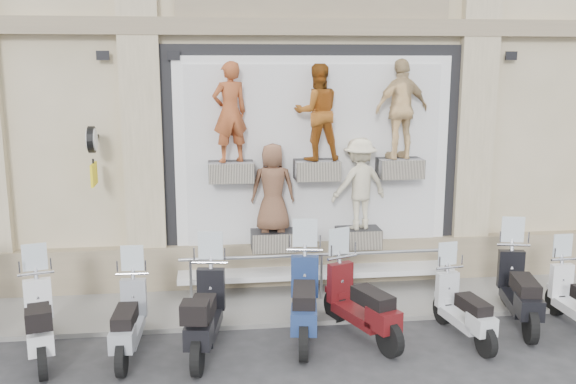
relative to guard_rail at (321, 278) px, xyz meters
The scene contains 12 objects.
ground 2.05m from the guard_rail, 90.00° to the right, with size 90.00×90.00×0.00m, color #2C2C2F.
sidewalk 0.44m from the guard_rail, 90.00° to the left, with size 16.00×2.20×0.08m, color gray.
shop_vitrine 2.11m from the guard_rail, 82.12° to the left, with size 5.60×0.91×4.30m.
guard_rail is the anchor object (origin of this frame).
clock_sign_bracket 4.57m from the guard_rail, behind, with size 0.10×0.80×1.02m.
scooter_b 4.73m from the guard_rail, 159.95° to the right, with size 0.56×1.92×1.56m, color silver, non-canonical shape.
scooter_c 3.59m from the guard_rail, 152.22° to the right, with size 0.54×1.84×1.50m, color gray, non-canonical shape.
scooter_d 2.70m from the guard_rail, 140.16° to the right, with size 0.60×2.06×1.67m, color black, non-canonical shape.
scooter_e 1.57m from the guard_rail, 110.24° to the right, with size 0.63×2.15×1.75m, color navy, non-canonical shape.
scooter_f 1.62m from the guard_rail, 77.14° to the right, with size 0.58×2.00×1.63m, color #4C0D0F, non-canonical shape.
scooter_g 2.63m from the guard_rail, 42.94° to the right, with size 0.51×1.74×1.41m, color #B5B8BC, non-canonical shape.
scooter_h 3.35m from the guard_rail, 23.60° to the right, with size 0.59×2.04×1.66m, color black, non-canonical shape.
Camera 1 is at (-1.96, -8.70, 4.28)m, focal length 40.00 mm.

